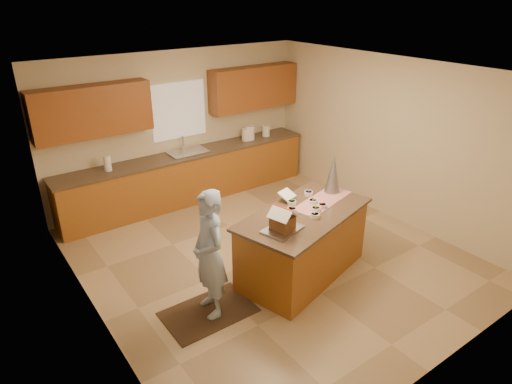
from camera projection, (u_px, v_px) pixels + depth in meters
The scene contains 28 objects.
floor at pixel (269, 256), 6.70m from camera, with size 5.50×5.50×0.00m, color tan.
ceiling at pixel (272, 72), 5.58m from camera, with size 5.50×5.50×0.00m, color silver.
wall_back at pixel (179, 126), 8.17m from camera, with size 5.50×5.50×0.00m, color beige.
wall_front at pixel (452, 263), 4.11m from camera, with size 5.50×5.50×0.00m, color beige.
wall_left at pixel (86, 223), 4.81m from camera, with size 5.50×5.50×0.00m, color beige.
wall_right at pixel (389, 139), 7.47m from camera, with size 5.50×5.50×0.00m, color beige.
stone_accent at pixel (115, 264), 4.27m from camera, with size 2.50×2.50×0.00m, color gray.
window_curtain at pixel (178, 110), 8.03m from camera, with size 1.05×0.03×1.00m, color white.
back_counter_base at pixel (190, 177), 8.33m from camera, with size 4.80×0.60×0.88m, color #97511F.
back_counter_top at pixel (188, 154), 8.14m from camera, with size 4.85×0.63×0.04m, color brown.
upper_cabinet_left at pixel (92, 111), 6.99m from camera, with size 1.85×0.35×0.80m, color #9B5421.
upper_cabinet_right at pixel (254, 88), 8.64m from camera, with size 1.85×0.35×0.80m, color #9B5421.
sink at pixel (188, 155), 8.14m from camera, with size 0.70×0.45×0.12m, color silver.
faucet at pixel (183, 143), 8.20m from camera, with size 0.03×0.03×0.28m, color silver.
island_base at pixel (303, 245), 6.11m from camera, with size 1.86×0.93×0.91m, color #97511F.
island_top at pixel (304, 214), 5.92m from camera, with size 1.94×1.01×0.04m, color brown.
table_runner at pixel (323, 200), 6.24m from camera, with size 1.03×0.37×0.01m, color #B20C1C.
baking_tray at pixel (282, 229), 5.47m from camera, with size 0.47×0.35×0.03m, color silver.
cookbook at pixel (287, 195), 6.20m from camera, with size 0.23×0.02×0.19m, color white.
tinsel_tree at pixel (333, 174), 6.39m from camera, with size 0.23×0.23×0.57m, color #B5B6C2.
rug at pixel (209, 312), 5.53m from camera, with size 1.09×0.71×0.01m, color black.
boy at pixel (209, 255), 5.22m from camera, with size 0.59×0.39×1.61m, color #A4BFEA.
canister_a at pixel (246, 135), 8.76m from camera, with size 0.17×0.17×0.24m, color white.
canister_b at pixel (250, 133), 8.80m from camera, with size 0.19×0.19×0.28m, color white.
canister_c at pixel (266, 131), 9.03m from camera, with size 0.15×0.15×0.21m, color white.
paper_towel at pixel (107, 163), 7.30m from camera, with size 0.12×0.12×0.26m, color white.
gingerbread_house at pixel (283, 221), 5.42m from camera, with size 0.35×0.35×0.29m.
candy_bowls at pixel (304, 206), 6.02m from camera, with size 0.85×0.69×0.06m.
Camera 1 is at (-3.50, -4.51, 3.65)m, focal length 31.42 mm.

